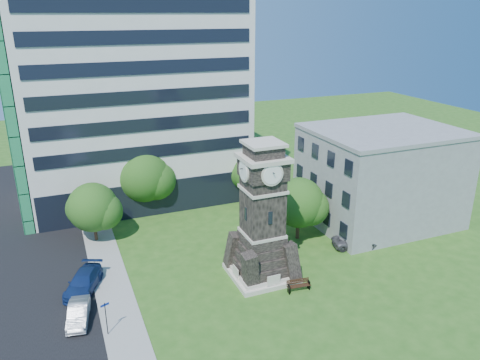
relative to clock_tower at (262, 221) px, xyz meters
name	(u,v)px	position (x,y,z in m)	size (l,w,h in m)	color
ground	(238,294)	(-3.00, -2.00, -5.28)	(160.00, 160.00, 0.00)	#275718
sidewalk	(113,287)	(-12.50, 3.00, -5.25)	(3.00, 70.00, 0.06)	gray
street	(2,310)	(-21.00, 3.00, -5.27)	(14.00, 80.00, 0.02)	black
clock_tower	(262,221)	(0.00, 0.00, 0.00)	(5.40, 5.40, 12.22)	beige
office_tall	(131,82)	(-6.20, 23.84, 8.94)	(26.20, 15.11, 28.60)	silver
office_low	(380,175)	(16.97, 6.00, -0.07)	(15.20, 12.20, 10.40)	#929597
car_street_mid	(78,313)	(-15.47, -0.70, -4.61)	(1.43, 4.09, 1.35)	#9DA1A5
car_street_north	(84,282)	(-14.73, 3.55, -4.52)	(2.12, 5.22, 1.51)	navy
car_east_lot	(355,241)	(10.80, 1.33, -4.66)	(2.06, 4.46, 1.24)	#55545A
park_bench	(298,285)	(1.86, -3.36, -4.74)	(1.99, 0.53, 1.03)	black
street_sign	(106,315)	(-13.67, -3.17, -3.60)	(0.64, 0.06, 2.69)	black
tree_nw	(94,209)	(-12.74, 12.50, -1.76)	(5.46, 4.96, 6.15)	#332114
tree_nc	(144,177)	(-6.56, 17.76, -0.93)	(6.82, 6.20, 7.64)	#332114
tree_ne	(252,175)	(6.02, 15.92, -1.78)	(5.08, 4.62, 5.95)	#332114
tree_east	(299,204)	(6.54, 5.19, -1.49)	(5.61, 5.10, 6.50)	#332114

